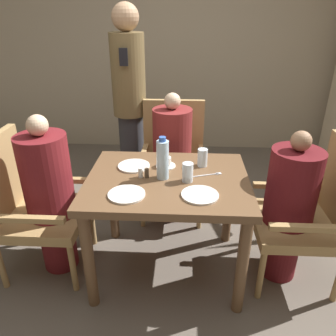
{
  "coord_description": "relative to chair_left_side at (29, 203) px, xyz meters",
  "views": [
    {
      "loc": [
        0.1,
        -1.84,
        1.71
      ],
      "look_at": [
        0.0,
        0.04,
        0.79
      ],
      "focal_mm": 35.0,
      "sensor_mm": 36.0,
      "label": 1
    }
  ],
  "objects": [
    {
      "name": "pepper_shaker",
      "position": [
        0.81,
        0.0,
        0.25
      ],
      "size": [
        0.03,
        0.03,
        0.06
      ],
      "color": "#4C3D2D",
      "rests_on": "dining_table"
    },
    {
      "name": "plate_dessert_center",
      "position": [
        1.14,
        -0.21,
        0.23
      ],
      "size": [
        0.22,
        0.22,
        0.01
      ],
      "color": "white",
      "rests_on": "dining_table"
    },
    {
      "name": "chair_right_side",
      "position": [
        1.88,
        0.0,
        0.0
      ],
      "size": [
        0.55,
        0.55,
        0.99
      ],
      "color": "#A88451",
      "rests_on": "ground_plane"
    },
    {
      "name": "chair_far_side",
      "position": [
        0.94,
        0.83,
        0.0
      ],
      "size": [
        0.55,
        0.55,
        0.99
      ],
      "color": "#A88451",
      "rests_on": "ground_plane"
    },
    {
      "name": "diner_in_far_chair",
      "position": [
        0.94,
        0.68,
        0.06
      ],
      "size": [
        0.32,
        0.32,
        1.12
      ],
      "color": "maroon",
      "rests_on": "ground_plane"
    },
    {
      "name": "salt_shaker",
      "position": [
        0.77,
        0.0,
        0.25
      ],
      "size": [
        0.03,
        0.03,
        0.07
      ],
      "color": "white",
      "rests_on": "dining_table"
    },
    {
      "name": "fork_beside_plate",
      "position": [
        1.21,
        0.06,
        0.22
      ],
      "size": [
        0.19,
        0.07,
        0.0
      ],
      "color": "silver",
      "rests_on": "dining_table"
    },
    {
      "name": "wall_back",
      "position": [
        0.94,
        2.39,
        0.88
      ],
      "size": [
        8.0,
        0.06,
        2.8
      ],
      "color": "tan",
      "rests_on": "ground_plane"
    },
    {
      "name": "plate_main_left",
      "position": [
        0.72,
        -0.23,
        0.23
      ],
      "size": [
        0.22,
        0.22,
        0.01
      ],
      "color": "white",
      "rests_on": "dining_table"
    },
    {
      "name": "glass_tall_mid",
      "position": [
        1.17,
        0.19,
        0.28
      ],
      "size": [
        0.07,
        0.07,
        0.12
      ],
      "color": "silver",
      "rests_on": "dining_table"
    },
    {
      "name": "teacup_with_saucer",
      "position": [
        0.92,
        0.17,
        0.25
      ],
      "size": [
        0.14,
        0.14,
        0.07
      ],
      "color": "white",
      "rests_on": "dining_table"
    },
    {
      "name": "glass_tall_near",
      "position": [
        1.07,
        -0.04,
        0.28
      ],
      "size": [
        0.07,
        0.07,
        0.12
      ],
      "color": "silver",
      "rests_on": "dining_table"
    },
    {
      "name": "diner_in_right_chair",
      "position": [
        1.73,
        0.0,
        0.03
      ],
      "size": [
        0.32,
        0.32,
        1.07
      ],
      "color": "#5B1419",
      "rests_on": "ground_plane"
    },
    {
      "name": "diner_in_left_chair",
      "position": [
        0.15,
        0.0,
        0.07
      ],
      "size": [
        0.32,
        0.32,
        1.14
      ],
      "color": "maroon",
      "rests_on": "ground_plane"
    },
    {
      "name": "chair_left_side",
      "position": [
        0.0,
        0.0,
        0.0
      ],
      "size": [
        0.55,
        0.55,
        0.99
      ],
      "color": "#A88451",
      "rests_on": "ground_plane"
    },
    {
      "name": "ground_plane",
      "position": [
        0.94,
        0.0,
        -0.52
      ],
      "size": [
        16.0,
        16.0,
        0.0
      ],
      "primitive_type": "plane",
      "color": "#60564C"
    },
    {
      "name": "standing_host",
      "position": [
        0.54,
        1.08,
        0.43
      ],
      "size": [
        0.3,
        0.34,
        1.76
      ],
      "color": "#2D2D33",
      "rests_on": "ground_plane"
    },
    {
      "name": "dining_table",
      "position": [
        0.94,
        0.0,
        0.1
      ],
      "size": [
        1.03,
        0.81,
        0.74
      ],
      "color": "brown",
      "rests_on": "ground_plane"
    },
    {
      "name": "plate_main_right",
      "position": [
        0.7,
        0.15,
        0.23
      ],
      "size": [
        0.22,
        0.22,
        0.01
      ],
      "color": "white",
      "rests_on": "dining_table"
    },
    {
      "name": "water_bottle",
      "position": [
        0.91,
        -0.0,
        0.35
      ],
      "size": [
        0.08,
        0.08,
        0.28
      ],
      "color": "silver",
      "rests_on": "dining_table"
    }
  ]
}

